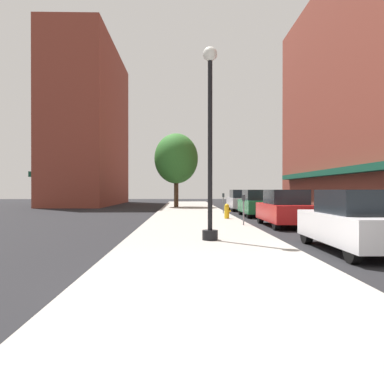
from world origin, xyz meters
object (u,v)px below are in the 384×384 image
at_px(lamppost, 210,139).
at_px(car_green, 257,203).
at_px(car_red, 285,209).
at_px(fire_hydrant, 227,211).
at_px(car_white, 356,222).
at_px(parking_meter_far, 223,201).
at_px(car_silver, 241,200).
at_px(parking_meter_near, 244,206).
at_px(tree_near, 176,159).

bearing_deg(lamppost, car_green, 72.40).
height_order(car_red, car_green, same).
bearing_deg(fire_hydrant, car_white, -77.71).
distance_m(parking_meter_far, car_white, 15.01).
bearing_deg(car_silver, car_white, -91.13).
xyz_separation_m(parking_meter_near, car_white, (1.95, -6.54, -0.14)).
height_order(parking_meter_far, car_green, car_green).
xyz_separation_m(fire_hydrant, parking_meter_near, (0.30, -3.77, 0.43)).
bearing_deg(car_white, parking_meter_far, 99.52).
bearing_deg(tree_near, car_silver, -38.74).
bearing_deg(car_silver, parking_meter_far, -111.39).
bearing_deg(car_red, tree_near, 106.43).
bearing_deg(car_silver, parking_meter_near, -99.27).
relative_size(tree_near, car_white, 1.53).
distance_m(lamppost, car_white, 4.75).
relative_size(parking_meter_far, car_silver, 0.30).
bearing_deg(parking_meter_near, lamppost, -110.27).
relative_size(car_white, car_silver, 1.00).
bearing_deg(car_red, parking_meter_far, 103.67).
xyz_separation_m(tree_near, car_silver, (5.20, -4.17, -3.64)).
relative_size(car_green, car_silver, 1.00).
relative_size(lamppost, car_white, 1.37).
bearing_deg(tree_near, parking_meter_far, -71.05).
relative_size(parking_meter_near, car_red, 0.30).
xyz_separation_m(car_red, car_green, (0.00, 6.44, 0.00)).
distance_m(tree_near, car_silver, 7.59).
relative_size(parking_meter_near, parking_meter_far, 1.00).
relative_size(fire_hydrant, tree_near, 0.12).
relative_size(tree_near, car_green, 1.53).
height_order(parking_meter_near, car_red, car_red).
height_order(lamppost, tree_near, tree_near).
distance_m(parking_meter_far, car_green, 2.40).
xyz_separation_m(fire_hydrant, car_green, (2.25, 3.18, 0.29)).
xyz_separation_m(lamppost, car_white, (3.76, -1.64, -2.39)).
distance_m(car_white, car_red, 7.04).
bearing_deg(car_green, car_red, -89.65).
height_order(fire_hydrant, car_green, car_green).
height_order(parking_meter_far, car_red, car_red).
height_order(parking_meter_near, car_green, car_green).
distance_m(fire_hydrant, parking_meter_far, 4.61).
relative_size(fire_hydrant, parking_meter_far, 0.60).
relative_size(car_red, car_green, 1.00).
bearing_deg(parking_meter_far, lamppost, -97.77).
distance_m(fire_hydrant, car_silver, 10.12).
distance_m(parking_meter_far, car_red, 8.08).
xyz_separation_m(car_white, car_red, (0.00, 7.04, 0.00)).
height_order(parking_meter_near, tree_near, tree_near).
relative_size(fire_hydrant, car_green, 0.18).
bearing_deg(car_green, lamppost, -107.25).
bearing_deg(parking_meter_far, car_red, -76.04).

